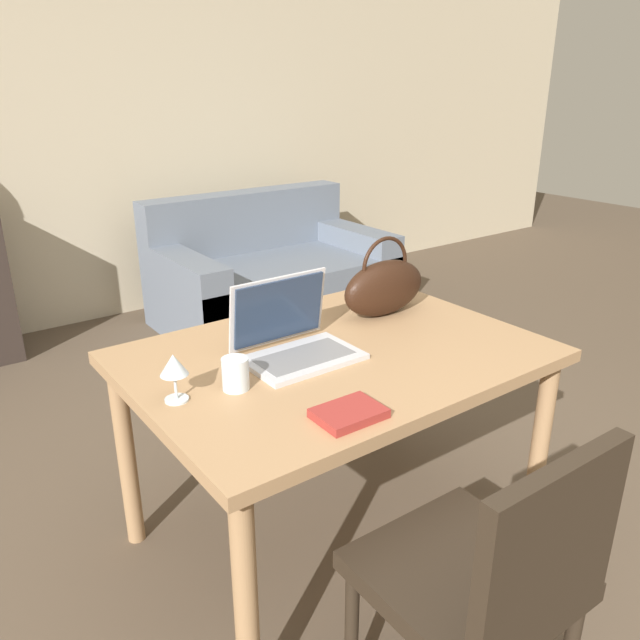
{
  "coord_description": "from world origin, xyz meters",
  "views": [
    {
      "loc": [
        -0.97,
        -0.86,
        1.53
      ],
      "look_at": [
        0.08,
        0.58,
        0.84
      ],
      "focal_mm": 35.0,
      "sensor_mm": 36.0,
      "label": 1
    }
  ],
  "objects": [
    {
      "name": "wall_back",
      "position": [
        0.0,
        3.29,
        1.35
      ],
      "size": [
        10.0,
        0.06,
        2.7
      ],
      "color": "beige",
      "rests_on": "ground_plane"
    },
    {
      "name": "dining_table",
      "position": [
        0.15,
        0.58,
        0.64
      ],
      "size": [
        1.28,
        0.92,
        0.72
      ],
      "color": "#A87F56",
      "rests_on": "ground_plane"
    },
    {
      "name": "chair",
      "position": [
        -0.02,
        -0.21,
        0.5
      ],
      "size": [
        0.45,
        0.45,
        0.86
      ],
      "rotation": [
        0.0,
        0.0,
        -0.02
      ],
      "color": "#2D2319",
      "rests_on": "ground_plane"
    },
    {
      "name": "couch",
      "position": [
        1.14,
        2.57,
        0.28
      ],
      "size": [
        1.49,
        0.9,
        0.82
      ],
      "color": "slate",
      "rests_on": "ground_plane"
    },
    {
      "name": "laptop",
      "position": [
        0.02,
        0.64,
        0.79
      ],
      "size": [
        0.35,
        0.27,
        0.24
      ],
      "color": "silver",
      "rests_on": "dining_table"
    },
    {
      "name": "drinking_glass",
      "position": [
        -0.24,
        0.54,
        0.77
      ],
      "size": [
        0.08,
        0.08,
        0.09
      ],
      "color": "silver",
      "rests_on": "dining_table"
    },
    {
      "name": "wine_glass",
      "position": [
        -0.4,
        0.57,
        0.82
      ],
      "size": [
        0.08,
        0.08,
        0.14
      ],
      "color": "silver",
      "rests_on": "dining_table"
    },
    {
      "name": "handbag",
      "position": [
        0.49,
        0.73,
        0.83
      ],
      "size": [
        0.36,
        0.13,
        0.29
      ],
      "color": "black",
      "rests_on": "dining_table"
    },
    {
      "name": "book",
      "position": [
        -0.08,
        0.22,
        0.73
      ],
      "size": [
        0.18,
        0.13,
        0.02
      ],
      "rotation": [
        0.0,
        0.0,
        -0.02
      ],
      "color": "maroon",
      "rests_on": "dining_table"
    }
  ]
}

